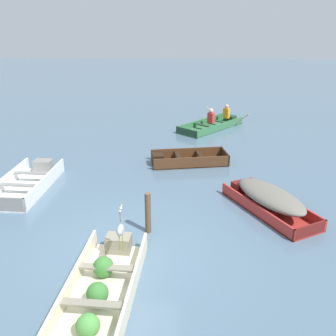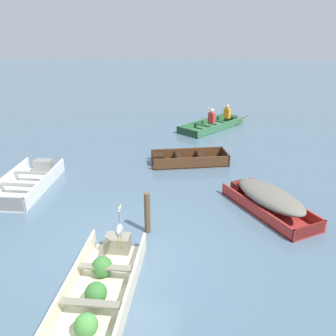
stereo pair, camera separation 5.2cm
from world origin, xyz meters
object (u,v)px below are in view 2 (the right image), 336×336
Objects in this scene: dinghy_cream_foreground at (100,287)px; mooring_post at (147,213)px; skiff_dark_varnish_mid_moored at (186,160)px; rowboat_green_with_crew at (214,124)px; skiff_red_near_moored at (269,198)px; skiff_white_far_moored at (29,182)px; heron_on_dinghy at (119,228)px.

dinghy_cream_foreground is 3.28× the size of mooring_post.
rowboat_green_with_crew is (1.20, 4.53, 0.03)m from skiff_dark_varnish_mid_moored.
skiff_white_far_moored is at bearing 170.75° from skiff_red_near_moored.
mooring_post is at bearing -31.60° from skiff_white_far_moored.
skiff_white_far_moored is at bearing 125.02° from dinghy_cream_foreground.
skiff_dark_varnish_mid_moored is at bearing -104.82° from rowboat_green_with_crew.
heron_on_dinghy is at bearing -102.96° from rowboat_green_with_crew.
skiff_red_near_moored is 7.79m from rowboat_green_with_crew.
heron_on_dinghy is (-3.29, -2.55, 0.56)m from skiff_red_near_moored.
skiff_white_far_moored is (-3.09, 4.41, -0.02)m from dinghy_cream_foreground.
skiff_dark_varnish_mid_moored is at bearing 78.54° from heron_on_dinghy.
skiff_red_near_moored is at bearing -56.38° from skiff_dark_varnish_mid_moored.
dinghy_cream_foreground is 1.21× the size of skiff_dark_varnish_mid_moored.
mooring_post reaches higher than rowboat_green_with_crew.
skiff_white_far_moored is 4.98m from heron_on_dinghy.
rowboat_green_with_crew reaches higher than dinghy_cream_foreground.
skiff_white_far_moored is (-6.61, 1.08, -0.19)m from skiff_red_near_moored.
skiff_white_far_moored is 2.94× the size of mooring_post.
rowboat_green_with_crew is at bearing 77.36° from mooring_post.
heron_on_dinghy reaches higher than skiff_red_near_moored.
skiff_red_near_moored reaches higher than dinghy_cream_foreground.
skiff_dark_varnish_mid_moored is at bearing 79.65° from mooring_post.
rowboat_green_with_crew is (-0.93, 7.73, -0.17)m from skiff_red_near_moored.
skiff_red_near_moored reaches higher than skiff_dark_varnish_mid_moored.
rowboat_green_with_crew is at bearing 96.83° from skiff_red_near_moored.
mooring_post is (0.60, 2.14, 0.32)m from dinghy_cream_foreground.
skiff_red_near_moored is 3.84m from skiff_dark_varnish_mid_moored.
heron_on_dinghy reaches higher than dinghy_cream_foreground.
mooring_post is (3.68, -2.27, 0.34)m from skiff_white_far_moored.
skiff_dark_varnish_mid_moored is at bearing 77.91° from dinghy_cream_foreground.
rowboat_green_with_crew reaches higher than skiff_red_near_moored.
mooring_post reaches higher than dinghy_cream_foreground.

